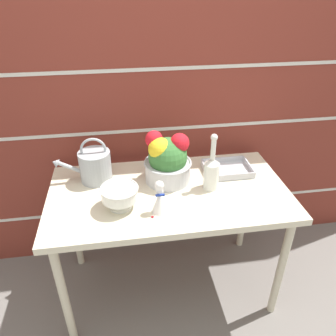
# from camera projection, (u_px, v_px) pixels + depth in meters

# --- Properties ---
(ground_plane) EXTENTS (12.00, 12.00, 0.00)m
(ground_plane) POSITION_uv_depth(u_px,v_px,m) (169.00, 284.00, 2.12)
(ground_plane) COLOR slate
(brick_wall) EXTENTS (3.60, 0.08, 2.20)m
(brick_wall) POSITION_uv_depth(u_px,v_px,m) (158.00, 98.00, 1.92)
(brick_wall) COLOR maroon
(brick_wall) RESTS_ON ground_plane
(patio_table) EXTENTS (1.27, 0.68, 0.74)m
(patio_table) POSITION_uv_depth(u_px,v_px,m) (169.00, 202.00, 1.78)
(patio_table) COLOR beige
(patio_table) RESTS_ON ground_plane
(watering_can) EXTENTS (0.32, 0.17, 0.26)m
(watering_can) POSITION_uv_depth(u_px,v_px,m) (95.00, 165.00, 1.78)
(watering_can) COLOR #9EA3A8
(watering_can) RESTS_ON patio_table
(crystal_pedestal_bowl) EXTENTS (0.19, 0.19, 0.12)m
(crystal_pedestal_bowl) POSITION_uv_depth(u_px,v_px,m) (120.00, 194.00, 1.58)
(crystal_pedestal_bowl) COLOR silver
(crystal_pedestal_bowl) RESTS_ON patio_table
(flower_planter) EXTENTS (0.26, 0.26, 0.29)m
(flower_planter) POSITION_uv_depth(u_px,v_px,m) (167.00, 160.00, 1.76)
(flower_planter) COLOR #BCBCC1
(flower_planter) RESTS_ON patio_table
(glass_decanter) EXTENTS (0.08, 0.08, 0.32)m
(glass_decanter) POSITION_uv_depth(u_px,v_px,m) (211.00, 171.00, 1.71)
(glass_decanter) COLOR silver
(glass_decanter) RESTS_ON patio_table
(figurine_vase) EXTENTS (0.08, 0.08, 0.17)m
(figurine_vase) POSITION_uv_depth(u_px,v_px,m) (160.00, 199.00, 1.55)
(figurine_vase) COLOR white
(figurine_vase) RESTS_ON patio_table
(wire_tray) EXTENTS (0.27, 0.20, 0.04)m
(wire_tray) POSITION_uv_depth(u_px,v_px,m) (227.00, 170.00, 1.90)
(wire_tray) COLOR #B7B7BC
(wire_tray) RESTS_ON patio_table
(fallen_petal) EXTENTS (0.01, 0.01, 0.01)m
(fallen_petal) POSITION_uv_depth(u_px,v_px,m) (153.00, 217.00, 1.55)
(fallen_petal) COLOR red
(fallen_petal) RESTS_ON patio_table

